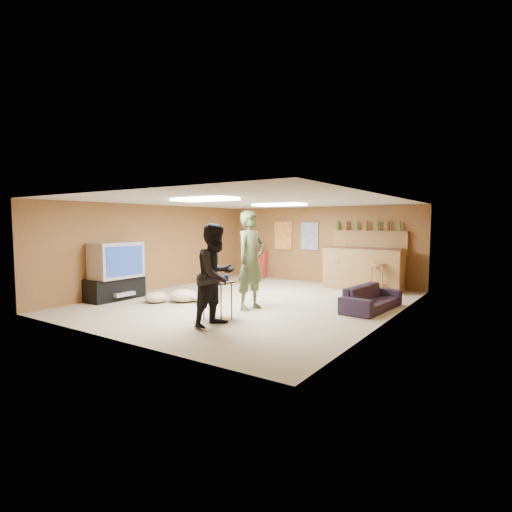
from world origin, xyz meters
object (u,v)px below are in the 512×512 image
Objects in this scene: tv_body at (116,260)px; person_olive at (251,260)px; tray_table at (218,300)px; person_black at (216,275)px; sofa at (372,298)px; bar_counter at (363,269)px.

tv_body is 3.20m from person_olive.
tv_body is at bearing 177.04° from tray_table.
person_black reaches higher than tray_table.
tray_table is (-2.05, -2.33, 0.11)m from sofa.
bar_counter reaches higher than sofa.
tv_body is 1.57× the size of tray_table.
person_black is 0.68m from tray_table.
tv_body reaches higher than sofa.
person_black is 1.05× the size of sofa.
tv_body is at bearing -133.00° from bar_counter.
tv_body is 0.56× the size of person_olive.
sofa is (5.12, 2.17, -0.66)m from tv_body.
person_olive reaches higher than tray_table.
bar_counter is 1.21× the size of sofa.
person_olive is 1.43m from person_black.
sofa is at bearing 22.99° from tv_body.
bar_counter is 5.04m from person_black.
person_olive is at bearing 127.74° from sofa.
bar_counter is 3.75m from person_olive.
person_olive reaches higher than person_black.
person_olive reaches higher than sofa.
bar_counter is (4.15, 4.45, -0.35)m from tv_body.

